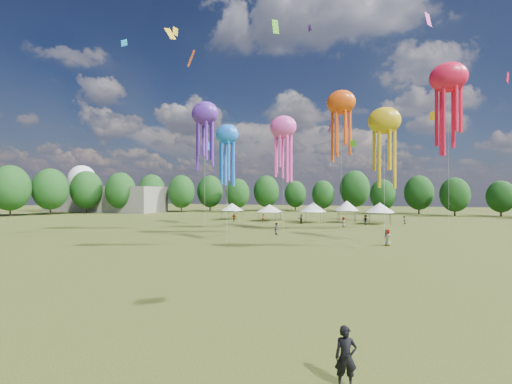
% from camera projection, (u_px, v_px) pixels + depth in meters
% --- Properties ---
extents(ground, '(300.00, 300.00, 0.00)m').
position_uv_depth(ground, '(156.00, 313.00, 16.18)').
color(ground, '#384416').
rests_on(ground, ground).
extents(observer_main, '(0.76, 0.59, 1.84)m').
position_uv_depth(observer_main, '(346.00, 357.00, 10.00)').
color(observer_main, black).
rests_on(observer_main, ground).
extents(spectator_near, '(1.05, 1.04, 1.71)m').
position_uv_depth(spectator_near, '(276.00, 229.00, 46.90)').
color(spectator_near, gray).
rests_on(spectator_near, ground).
extents(spectators_far, '(33.70, 30.46, 1.86)m').
position_uv_depth(spectators_far, '(328.00, 221.00, 59.57)').
color(spectators_far, gray).
rests_on(spectators_far, ground).
extents(festival_tents, '(36.76, 7.76, 4.43)m').
position_uv_depth(festival_tents, '(308.00, 207.00, 68.60)').
color(festival_tents, '#47474C').
rests_on(festival_tents, ground).
extents(show_kites, '(45.33, 33.26, 28.66)m').
position_uv_depth(show_kites, '(349.00, 115.00, 55.05)').
color(show_kites, '#FF4BBD').
rests_on(show_kites, ground).
extents(small_kites, '(78.01, 59.91, 44.39)m').
position_uv_depth(small_kites, '(318.00, 57.00, 55.79)').
color(small_kites, '#FF4BBD').
rests_on(small_kites, ground).
extents(treeline, '(201.57, 95.24, 13.43)m').
position_uv_depth(treeline, '(308.00, 191.00, 76.53)').
color(treeline, '#38281C').
rests_on(treeline, ground).
extents(hangar, '(40.00, 12.00, 8.00)m').
position_uv_depth(hangar, '(105.00, 199.00, 107.82)').
color(hangar, gray).
rests_on(hangar, ground).
extents(radome, '(9.00, 9.00, 16.00)m').
position_uv_depth(radome, '(82.00, 182.00, 118.76)').
color(radome, white).
rests_on(radome, ground).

